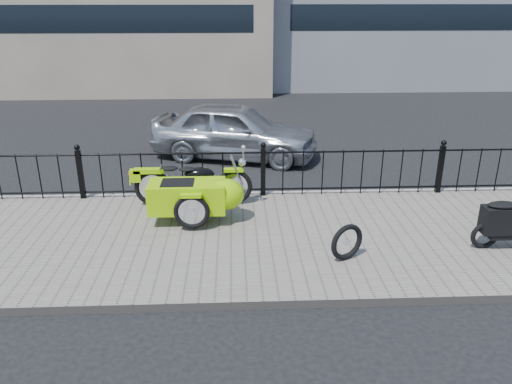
{
  "coord_description": "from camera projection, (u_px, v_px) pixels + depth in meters",
  "views": [
    {
      "loc": [
        -0.55,
        -7.84,
        3.77
      ],
      "look_at": [
        -0.2,
        -0.1,
        0.73
      ],
      "focal_mm": 35.0,
      "sensor_mm": 36.0,
      "label": 1
    }
  ],
  "objects": [
    {
      "name": "sedan_car",
      "position": [
        235.0,
        131.0,
        12.29
      ],
      "size": [
        4.34,
        2.68,
        1.38
      ],
      "primitive_type": "imported",
      "rotation": [
        0.0,
        0.0,
        1.29
      ],
      "color": "#B1B4B9",
      "rests_on": "ground"
    },
    {
      "name": "sidewalk",
      "position": [
        269.0,
        239.0,
        8.2
      ],
      "size": [
        30.0,
        3.8,
        0.12
      ],
      "primitive_type": "cube",
      "color": "#6C645B",
      "rests_on": "ground"
    },
    {
      "name": "spare_tire",
      "position": [
        347.0,
        242.0,
        7.34
      ],
      "size": [
        0.54,
        0.33,
        0.57
      ],
      "primitive_type": "torus",
      "rotation": [
        1.57,
        0.0,
        0.48
      ],
      "color": "black",
      "rests_on": "sidewalk"
    },
    {
      "name": "ground",
      "position": [
        267.0,
        229.0,
        8.69
      ],
      "size": [
        120.0,
        120.0,
        0.0
      ],
      "primitive_type": "plane",
      "color": "black",
      "rests_on": "ground"
    },
    {
      "name": "iron_fence",
      "position": [
        263.0,
        173.0,
        9.68
      ],
      "size": [
        14.11,
        0.11,
        1.08
      ],
      "color": "black",
      "rests_on": "sidewalk"
    },
    {
      "name": "motorcycle_sidecar",
      "position": [
        198.0,
        193.0,
        8.66
      ],
      "size": [
        2.28,
        1.48,
        0.98
      ],
      "color": "black",
      "rests_on": "sidewalk"
    },
    {
      "name": "curb",
      "position": [
        263.0,
        195.0,
        10.01
      ],
      "size": [
        30.0,
        0.1,
        0.12
      ],
      "primitive_type": "cube",
      "color": "gray",
      "rests_on": "ground"
    }
  ]
}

